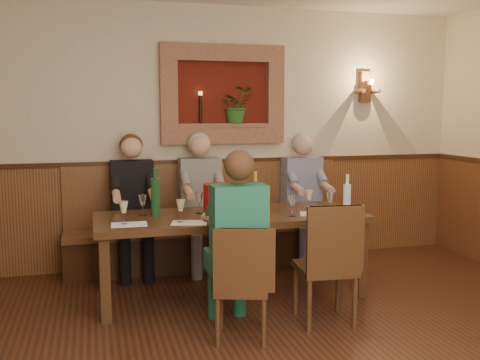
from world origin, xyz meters
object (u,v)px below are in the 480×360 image
Objects in this scene: person_chair_front at (236,257)px; wine_bottle_green_b at (156,196)px; spittoon_bucket at (218,200)px; wine_bottle_green_a at (255,197)px; bench at (209,237)px; dining_table at (231,222)px; chair_near_right at (325,288)px; person_bench_left at (134,218)px; chair_near_left at (241,306)px; person_bench_mid at (202,214)px; water_bottle at (347,199)px; person_bench_right at (304,209)px.

wine_bottle_green_b is (-0.50, 0.86, 0.35)m from person_chair_front.
wine_bottle_green_a reaches higher than spittoon_bucket.
dining_table is at bearing -90.00° from bench.
chair_near_right reaches higher than dining_table.
spittoon_bucket is 0.55m from wine_bottle_green_b.
chair_near_right is 0.70× the size of person_chair_front.
person_bench_left is (-0.80, -0.11, 0.27)m from bench.
bench is 1.75m from person_chair_front.
wine_bottle_green_a is (0.37, 0.88, 0.66)m from chair_near_left.
person_bench_left is 1.74m from person_chair_front.
chair_near_right is at bearing -3.57° from person_chair_front.
person_bench_mid is 1.01m from wine_bottle_green_a.
water_bottle reaches higher than spittoon_bucket.
person_bench_left is 2.15m from water_bottle.
chair_near_left is 0.62× the size of person_chair_front.
person_bench_left is 3.69× the size of wine_bottle_green_a.
dining_table is 6.14× the size of wine_bottle_green_a.
bench is at bearing 52.47° from wine_bottle_green_b.
chair_near_left is 2.21× the size of wine_bottle_green_a.
person_bench_right is at bearing 0.04° from person_bench_mid.
person_bench_mid is at bearing 87.62° from spittoon_bucket.
wine_bottle_green_a is at bearing -2.43° from spittoon_bucket.
person_bench_mid is 3.72× the size of wine_bottle_green_a.
person_chair_front is at bearing 106.20° from chair_near_left.
chair_near_right is 3.38× the size of spittoon_bucket.
wine_bottle_green_b is (-1.72, -0.76, 0.34)m from person_bench_right.
water_bottle is (1.14, 0.60, 0.65)m from chair_near_left.
person_bench_left reaches higher than dining_table.
dining_table is at bearing -141.66° from person_bench_right.
spittoon_bucket is 0.34m from wine_bottle_green_a.
bench is 1.10m from person_bench_right.
dining_table is at bearing 158.44° from wine_bottle_green_a.
chair_near_left is 0.89× the size of chair_near_right.
chair_near_right is at bearing -55.81° from dining_table.
wine_bottle_green_b reaches higher than chair_near_right.
dining_table is 6.48× the size of water_bottle.
water_bottle is (1.77, -1.19, 0.30)m from person_bench_left.
bench is at bearing 47.33° from person_bench_mid.
person_bench_right is 1.24m from water_bottle.
person_bench_mid is 1.62m from person_chair_front.
dining_table is 0.32m from wine_bottle_green_a.
wine_bottle_green_b is (-0.66, -0.86, 0.60)m from bench.
chair_near_left is at bearing -64.69° from wine_bottle_green_b.
chair_near_left is 3.01× the size of spittoon_bucket.
wine_bottle_green_b is at bearing 164.92° from water_bottle.
water_bottle is at bearing -15.08° from wine_bottle_green_b.
person_chair_front is 0.86m from wine_bottle_green_a.
chair_near_left is (-0.17, -0.96, -0.42)m from dining_table.
person_chair_front reaches higher than wine_bottle_green_a.
person_bench_left is at bearing -179.99° from person_bench_right.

